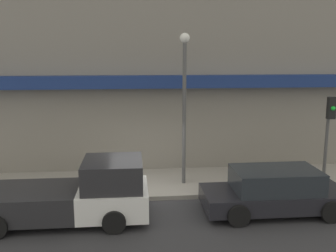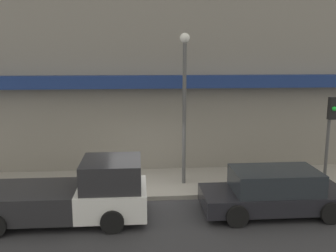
% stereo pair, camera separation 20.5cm
% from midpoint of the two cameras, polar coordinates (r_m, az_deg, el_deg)
% --- Properties ---
extents(ground_plane, '(80.00, 80.00, 0.00)m').
position_cam_midpoint_polar(ground_plane, '(13.03, -2.78, -11.33)').
color(ground_plane, '#2D2D30').
extents(sidewalk, '(36.00, 3.16, 0.15)m').
position_cam_midpoint_polar(sidewalk, '(14.48, -2.99, -8.70)').
color(sidewalk, gray).
rests_on(sidewalk, ground).
extents(building, '(19.80, 3.80, 10.39)m').
position_cam_midpoint_polar(building, '(16.71, -3.51, 10.81)').
color(building, gray).
rests_on(building, ground).
extents(pickup_truck, '(5.14, 2.18, 1.84)m').
position_cam_midpoint_polar(pickup_truck, '(11.72, -13.83, -10.07)').
color(pickup_truck, white).
rests_on(pickup_truck, ground).
extents(parked_car, '(4.55, 2.00, 1.41)m').
position_cam_midpoint_polar(parked_car, '(12.37, 16.35, -9.60)').
color(parked_car, black).
rests_on(parked_car, ground).
extents(fire_hydrant, '(0.21, 0.21, 0.70)m').
position_cam_midpoint_polar(fire_hydrant, '(13.53, -7.93, -8.30)').
color(fire_hydrant, yellow).
rests_on(fire_hydrant, sidewalk).
extents(street_lamp, '(0.36, 0.36, 5.51)m').
position_cam_midpoint_polar(street_lamp, '(13.55, 2.95, 5.26)').
color(street_lamp, '#4C4C4C').
rests_on(street_lamp, sidewalk).
extents(traffic_light, '(0.28, 0.42, 3.27)m').
position_cam_midpoint_polar(traffic_light, '(14.84, 23.83, 0.21)').
color(traffic_light, '#4C4C4C').
rests_on(traffic_light, sidewalk).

